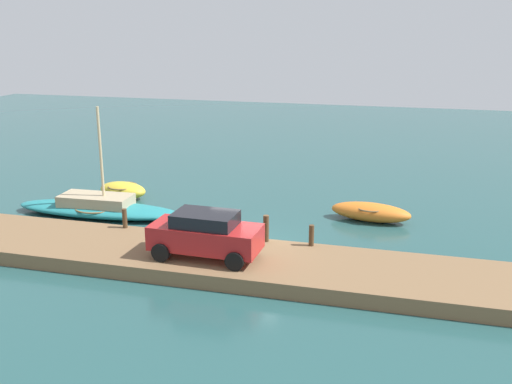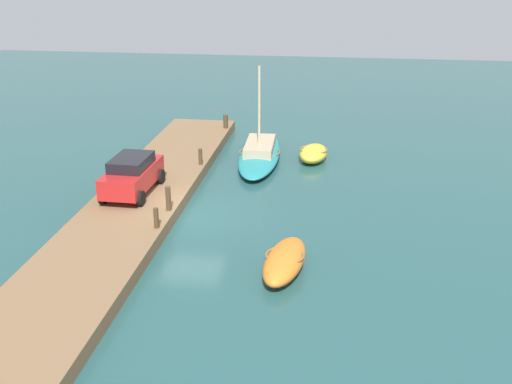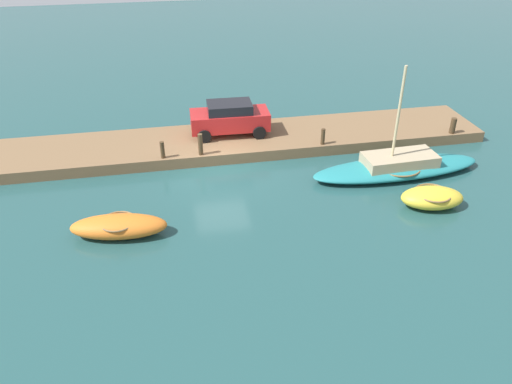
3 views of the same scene
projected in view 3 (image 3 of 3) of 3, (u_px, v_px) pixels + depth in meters
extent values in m
plane|color=#234C4C|center=(220.00, 170.00, 22.59)|extent=(84.00, 84.00, 0.00)
cube|color=brown|center=(214.00, 143.00, 24.43)|extent=(26.84, 3.77, 0.53)
ellipsoid|color=gold|center=(432.00, 198.00, 19.80)|extent=(2.65, 1.71, 0.81)
torus|color=olive|center=(433.00, 193.00, 19.68)|extent=(1.64, 1.64, 0.07)
ellipsoid|color=orange|center=(119.00, 226.00, 18.10)|extent=(3.63, 1.69, 0.81)
torus|color=olive|center=(118.00, 221.00, 17.99)|extent=(1.49, 1.49, 0.07)
ellipsoid|color=teal|center=(397.00, 168.00, 22.16)|extent=(7.87, 2.37, 0.57)
torus|color=olive|center=(397.00, 165.00, 22.08)|extent=(2.22, 2.22, 0.07)
cube|color=tan|center=(400.00, 160.00, 21.96)|extent=(3.28, 1.55, 0.50)
cylinder|color=#C6B284|center=(398.00, 118.00, 20.85)|extent=(0.12, 0.12, 4.48)
cylinder|color=#47331E|center=(453.00, 126.00, 24.63)|extent=(0.27, 0.27, 0.78)
cylinder|color=#47331E|center=(323.00, 137.00, 23.53)|extent=(0.19, 0.19, 0.78)
cylinder|color=#47331E|center=(200.00, 144.00, 22.53)|extent=(0.21, 0.21, 1.01)
cylinder|color=#47331E|center=(162.00, 150.00, 22.31)|extent=(0.19, 0.19, 0.79)
cube|color=#B21E1E|center=(230.00, 120.00, 24.37)|extent=(3.85, 1.72, 0.83)
cube|color=black|center=(229.00, 107.00, 24.04)|extent=(2.17, 1.48, 0.46)
cylinder|color=black|center=(204.00, 136.00, 23.72)|extent=(0.65, 0.24, 0.64)
cylinder|color=black|center=(202.00, 123.00, 25.08)|extent=(0.65, 0.24, 0.64)
cylinder|color=black|center=(259.00, 133.00, 24.09)|extent=(0.65, 0.24, 0.64)
cylinder|color=black|center=(254.00, 120.00, 25.45)|extent=(0.65, 0.24, 0.64)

